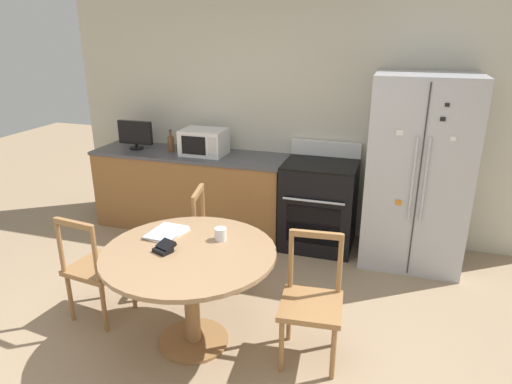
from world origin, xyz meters
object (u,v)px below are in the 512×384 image
microwave (204,142)px  dining_chair_left (96,268)px  counter_bottle (171,144)px  dining_chair_right (311,303)px  countertop_tv (135,134)px  refrigerator (418,173)px  oven_range (319,204)px  candle_glass (221,235)px  wallet (165,248)px  dining_chair_far (217,240)px

microwave → dining_chair_left: bearing=-94.3°
counter_bottle → dining_chair_right: size_ratio=0.28×
countertop_tv → dining_chair_left: bearing=-68.8°
refrigerator → dining_chair_right: bearing=-111.0°
oven_range → candle_glass: 1.76m
candle_glass → wallet: (-0.30, -0.29, -0.01)m
microwave → dining_chair_left: size_ratio=0.53×
counter_bottle → wallet: 2.20m
refrigerator → counter_bottle: 2.64m
counter_bottle → dining_chair_left: (0.26, -1.82, -0.56)m
dining_chair_far → dining_chair_left: (-0.72, -0.77, 0.00)m
dining_chair_far → dining_chair_right: bearing=41.7°
microwave → wallet: (0.56, -1.98, -0.25)m
countertop_tv → dining_chair_far: bearing=-36.7°
countertop_tv → dining_chair_right: bearing=-36.5°
microwave → dining_chair_far: (0.58, -1.07, -0.60)m
dining_chair_left → dining_chair_far: bearing=53.9°
oven_range → refrigerator: bearing=-2.9°
microwave → counter_bottle: bearing=-178.2°
oven_range → dining_chair_left: bearing=-128.4°
dining_chair_far → counter_bottle: bearing=-149.5°
countertop_tv → dining_chair_right: 3.07m
microwave → counter_bottle: 0.40m
counter_bottle → dining_chair_far: counter_bottle is taller
counter_bottle → wallet: bearing=-64.0°
microwave → dining_chair_left: (-0.14, -1.84, -0.60)m
dining_chair_left → candle_glass: dining_chair_left is taller
dining_chair_far → wallet: 0.97m
oven_range → wallet: oven_range is taller
dining_chair_far → dining_chair_left: same height
dining_chair_right → candle_glass: 0.80m
countertop_tv → dining_chair_right: countertop_tv is taller
dining_chair_right → wallet: size_ratio=5.56×
countertop_tv → wallet: 2.43m
dining_chair_left → counter_bottle: bearing=105.1°
countertop_tv → dining_chair_far: size_ratio=0.46×
dining_chair_left → wallet: 0.80m
candle_glass → microwave: bearing=117.1°
countertop_tv → dining_chair_left: countertop_tv is taller
refrigerator → dining_chair_far: refrigerator is taller
refrigerator → wallet: size_ratio=11.34×
oven_range → dining_chair_left: size_ratio=1.20×
countertop_tv → dining_chair_left: size_ratio=0.46×
counter_bottle → microwave: bearing=1.8°
dining_chair_left → wallet: bearing=-4.2°
oven_range → counter_bottle: size_ratio=4.28×
refrigerator → dining_chair_right: size_ratio=2.04×
dining_chair_left → dining_chair_right: size_ratio=1.00×
microwave → countertop_tv: size_ratio=1.14×
dining_chair_far → countertop_tv: bearing=-138.8°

